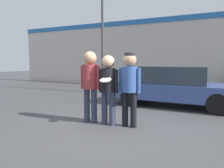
% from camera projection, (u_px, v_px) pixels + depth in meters
% --- Properties ---
extents(ground_plane, '(56.00, 56.00, 0.00)m').
position_uv_depth(ground_plane, '(112.00, 128.00, 5.19)').
color(ground_plane, '#3F3F42').
extents(storefront_building, '(24.00, 0.22, 4.14)m').
position_uv_depth(storefront_building, '(180.00, 52.00, 12.47)').
color(storefront_building, beige).
rests_on(storefront_building, ground).
extents(person_left, '(0.56, 0.39, 1.82)m').
position_uv_depth(person_left, '(90.00, 79.00, 5.55)').
color(person_left, '#2D3347').
rests_on(person_left, ground).
extents(person_middle_with_frisbee, '(0.52, 0.57, 1.72)m').
position_uv_depth(person_middle_with_frisbee, '(108.00, 84.00, 5.33)').
color(person_middle_with_frisbee, '#2D3347').
rests_on(person_middle_with_frisbee, ground).
extents(person_right, '(0.55, 0.38, 1.77)m').
position_uv_depth(person_right, '(129.00, 82.00, 5.17)').
color(person_right, black).
rests_on(person_right, ground).
extents(parked_car_near, '(4.47, 1.82, 1.40)m').
position_uv_depth(parked_car_near, '(174.00, 86.00, 7.70)').
color(parked_car_near, '#334784').
rests_on(parked_car_near, ground).
extents(street_lamp, '(1.25, 0.35, 6.73)m').
position_uv_depth(street_lamp, '(106.00, 10.00, 10.46)').
color(street_lamp, '#38383D').
rests_on(street_lamp, ground).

